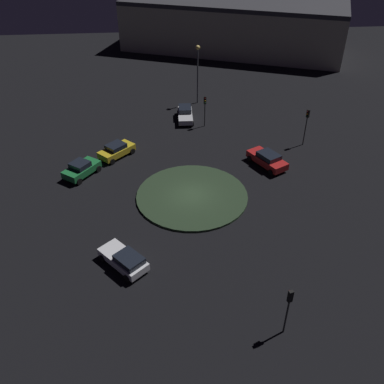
% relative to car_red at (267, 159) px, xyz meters
% --- Properties ---
extents(ground_plane, '(117.50, 117.50, 0.00)m').
position_rel_car_red_xyz_m(ground_plane, '(-4.83, 8.36, -0.80)').
color(ground_plane, black).
extents(roundabout_island, '(10.57, 10.57, 0.21)m').
position_rel_car_red_xyz_m(roundabout_island, '(-4.83, 8.36, -0.69)').
color(roundabout_island, '#263823').
rests_on(roundabout_island, ground_plane).
extents(car_red, '(4.92, 3.84, 1.54)m').
position_rel_car_red_xyz_m(car_red, '(0.00, 0.00, 0.00)').
color(car_red, red).
rests_on(car_red, ground_plane).
extents(car_yellow, '(4.09, 4.11, 1.50)m').
position_rel_car_red_xyz_m(car_yellow, '(3.36, 15.87, -0.02)').
color(car_yellow, gold).
rests_on(car_yellow, ground_plane).
extents(car_white, '(4.33, 4.11, 1.42)m').
position_rel_car_red_xyz_m(car_white, '(-13.49, 14.30, -0.06)').
color(car_white, white).
rests_on(car_white, ground_plane).
extents(car_green, '(4.21, 3.82, 1.58)m').
position_rel_car_red_xyz_m(car_green, '(-0.17, 19.19, -0.00)').
color(car_green, '#1E7238').
rests_on(car_green, ground_plane).
extents(car_silver, '(4.46, 2.12, 1.47)m').
position_rel_car_red_xyz_m(car_silver, '(11.88, 7.75, -0.05)').
color(car_silver, silver).
rests_on(car_silver, ground_plane).
extents(traffic_light_east, '(0.38, 0.34, 3.86)m').
position_rel_car_red_xyz_m(traffic_light_east, '(9.76, 5.51, 1.95)').
color(traffic_light_east, '#2D2D2D').
rests_on(traffic_light_east, ground_plane).
extents(traffic_light_west, '(0.39, 0.35, 3.92)m').
position_rel_car_red_xyz_m(traffic_light_west, '(-20.35, 3.71, 2.00)').
color(traffic_light_west, '#2D2D2D').
rests_on(traffic_light_west, ground_plane).
extents(traffic_light_southeast, '(0.37, 0.40, 4.31)m').
position_rel_car_red_xyz_m(traffic_light_southeast, '(4.10, -5.16, 2.26)').
color(traffic_light_southeast, '#2D2D2D').
rests_on(traffic_light_southeast, ground_plane).
extents(streetlamp_east, '(0.58, 0.58, 7.78)m').
position_rel_car_red_xyz_m(streetlamp_east, '(16.96, 5.68, 4.59)').
color(streetlamp_east, '#4C4C51').
rests_on(streetlamp_east, ground_plane).
extents(store_building, '(27.17, 40.89, 8.47)m').
position_rel_car_red_xyz_m(store_building, '(40.50, -3.07, 3.43)').
color(store_building, '#B7B299').
rests_on(store_building, ground_plane).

